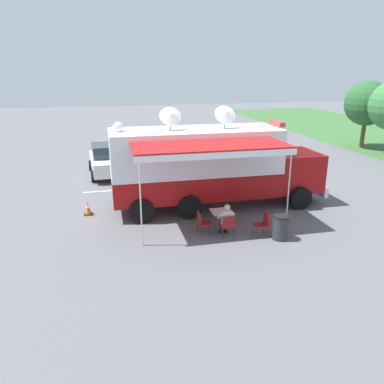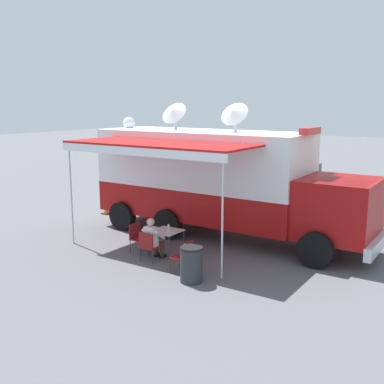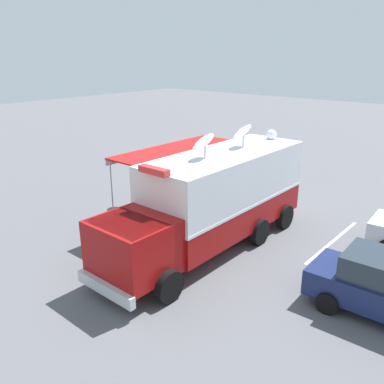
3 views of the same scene
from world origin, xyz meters
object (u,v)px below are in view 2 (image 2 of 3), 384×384
(trash_bin, at_px, (191,264))
(traffic_cone, at_px, (107,207))
(folding_chair_beside_table, at_px, (138,235))
(folding_chair_spare_by_truck, at_px, (185,254))
(seated_responder, at_px, (153,238))
(command_truck, at_px, (220,179))
(water_bottle, at_px, (168,228))
(car_behind_truck, at_px, (297,184))
(car_far_corner, at_px, (210,174))
(folding_table, at_px, (166,232))
(folding_chair_at_table, at_px, (149,244))

(trash_bin, height_order, traffic_cone, trash_bin)
(folding_chair_beside_table, distance_m, folding_chair_spare_by_truck, 2.26)
(trash_bin, bearing_deg, seated_responder, -113.07)
(folding_chair_spare_by_truck, bearing_deg, command_truck, -164.86)
(command_truck, bearing_deg, water_bottle, -4.82)
(car_behind_truck, distance_m, car_far_corner, 4.71)
(folding_chair_spare_by_truck, relative_size, car_behind_truck, 0.20)
(command_truck, height_order, traffic_cone, command_truck)
(water_bottle, bearing_deg, folding_table, -117.93)
(water_bottle, distance_m, folding_chair_beside_table, 1.06)
(water_bottle, bearing_deg, folding_chair_beside_table, -77.84)
(folding_chair_beside_table, xyz_separation_m, traffic_cone, (-3.07, -4.20, -0.23))
(folding_chair_beside_table, xyz_separation_m, trash_bin, (1.10, 2.64, -0.06))
(folding_chair_at_table, distance_m, traffic_cone, 6.17)
(folding_chair_spare_by_truck, distance_m, traffic_cone, 7.38)
(folding_chair_spare_by_truck, bearing_deg, folding_chair_beside_table, -107.45)
(folding_chair_beside_table, height_order, car_far_corner, car_far_corner)
(car_behind_truck, xyz_separation_m, car_far_corner, (-0.33, -4.70, 0.00))
(traffic_cone, bearing_deg, car_behind_truck, 136.56)
(command_truck, relative_size, folding_chair_beside_table, 10.92)
(command_truck, height_order, car_behind_truck, command_truck)
(car_far_corner, bearing_deg, traffic_cone, -9.07)
(folding_table, height_order, trash_bin, trash_bin)
(water_bottle, relative_size, folding_chair_beside_table, 0.26)
(folding_chair_beside_table, bearing_deg, water_bottle, 102.16)
(folding_table, distance_m, folding_chair_at_table, 0.82)
(seated_responder, distance_m, car_behind_truck, 9.46)
(traffic_cone, bearing_deg, seated_responder, 55.95)
(trash_bin, distance_m, car_far_corner, 12.05)
(folding_chair_beside_table, bearing_deg, folding_chair_spare_by_truck, 72.55)
(seated_responder, bearing_deg, traffic_cone, -124.05)
(command_truck, distance_m, folding_chair_beside_table, 3.40)
(folding_table, distance_m, seated_responder, 0.61)
(water_bottle, bearing_deg, traffic_cone, -118.86)
(command_truck, distance_m, trash_bin, 4.45)
(folding_chair_at_table, bearing_deg, seated_responder, 179.69)
(folding_chair_at_table, distance_m, car_behind_truck, 9.66)
(folding_chair_at_table, bearing_deg, traffic_cone, -125.51)
(command_truck, bearing_deg, car_far_corner, -146.40)
(water_bottle, xyz_separation_m, seated_responder, (0.54, -0.16, -0.18))
(trash_bin, xyz_separation_m, traffic_cone, (-4.17, -6.84, -0.18))
(seated_responder, height_order, car_far_corner, car_far_corner)
(command_truck, xyz_separation_m, traffic_cone, (-0.23, -5.40, -1.67))
(command_truck, relative_size, car_behind_truck, 2.23)
(folding_chair_spare_by_truck, xyz_separation_m, car_far_corner, (-10.12, -5.34, 0.37))
(folding_table, height_order, folding_chair_at_table, folding_chair_at_table)
(folding_chair_beside_table, relative_size, folding_chair_spare_by_truck, 1.00)
(water_bottle, relative_size, trash_bin, 0.25)
(folding_chair_beside_table, height_order, traffic_cone, folding_chair_beside_table)
(command_truck, bearing_deg, folding_chair_beside_table, -23.02)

